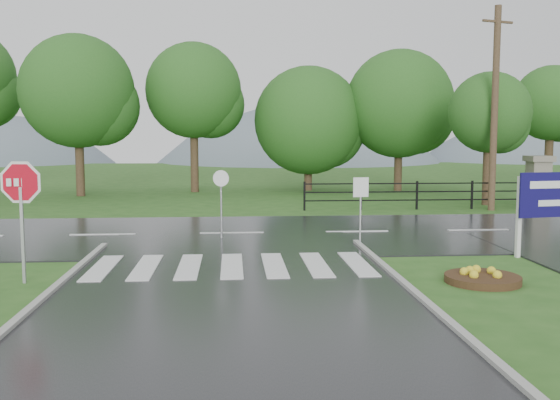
{
  "coord_description": "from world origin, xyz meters",
  "views": [
    {
      "loc": [
        0.02,
        -9.49,
        3.13
      ],
      "look_at": [
        1.22,
        6.0,
        1.5
      ],
      "focal_mm": 40.0,
      "sensor_mm": 36.0,
      "label": 1
    }
  ],
  "objects": [
    {
      "name": "ground",
      "position": [
        0.0,
        0.0,
        0.0
      ],
      "size": [
        120.0,
        120.0,
        0.0
      ],
      "primitive_type": "plane",
      "color": "#2B591D",
      "rests_on": "ground"
    },
    {
      "name": "entrance_tree_left",
      "position": [
        11.41,
        17.5,
        4.08
      ],
      "size": [
        3.58,
        3.58,
        5.91
      ],
      "color": "#3D2B1C",
      "rests_on": "ground"
    },
    {
      "name": "crosswalk",
      "position": [
        0.0,
        5.0,
        0.06
      ],
      "size": [
        6.5,
        2.8,
        0.02
      ],
      "color": "silver",
      "rests_on": "ground"
    },
    {
      "name": "hills",
      "position": [
        3.49,
        65.0,
        -15.54
      ],
      "size": [
        102.0,
        48.0,
        48.0
      ],
      "color": "slate",
      "rests_on": "ground"
    },
    {
      "name": "flower_bed",
      "position": [
        5.31,
        3.12,
        0.12
      ],
      "size": [
        1.59,
        1.59,
        0.32
      ],
      "color": "#332111",
      "rests_on": "ground"
    },
    {
      "name": "utility_pole_east",
      "position": [
        10.77,
        15.5,
        4.23
      ],
      "size": [
        1.44,
        0.53,
        8.32
      ],
      "color": "#473523",
      "rests_on": "ground"
    },
    {
      "name": "reg_sign_small",
      "position": [
        3.53,
        7.25,
        1.41
      ],
      "size": [
        0.44,
        0.09,
        1.97
      ],
      "color": "#939399",
      "rests_on": "ground"
    },
    {
      "name": "stop_sign",
      "position": [
        -4.38,
        3.84,
        1.91
      ],
      "size": [
        1.21,
        0.23,
        2.76
      ],
      "color": "#939399",
      "rests_on": "ground"
    },
    {
      "name": "main_road",
      "position": [
        0.0,
        10.0,
        0.0
      ],
      "size": [
        90.0,
        8.0,
        0.04
      ],
      "primitive_type": "cube",
      "color": "black",
      "rests_on": "ground"
    },
    {
      "name": "fence_west",
      "position": [
        7.75,
        16.0,
        0.72
      ],
      "size": [
        9.58,
        0.08,
        1.2
      ],
      "color": "black",
      "rests_on": "ground"
    },
    {
      "name": "treeline",
      "position": [
        1.0,
        24.0,
        0.0
      ],
      "size": [
        83.2,
        5.2,
        10.0
      ],
      "color": "#20541A",
      "rests_on": "ground"
    },
    {
      "name": "pillar_west",
      "position": [
        13.0,
        16.0,
        1.18
      ],
      "size": [
        1.0,
        1.0,
        2.24
      ],
      "color": "gray",
      "rests_on": "ground"
    },
    {
      "name": "reg_sign_round",
      "position": [
        -0.31,
        9.03,
        1.33
      ],
      "size": [
        0.47,
        0.14,
        2.09
      ],
      "color": "#939399",
      "rests_on": "ground"
    }
  ]
}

